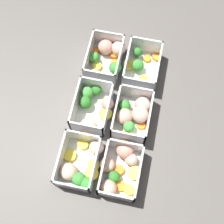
{
  "coord_description": "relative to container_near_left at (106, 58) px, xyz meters",
  "views": [
    {
      "loc": [
        0.32,
        0.07,
        0.89
      ],
      "look_at": [
        0.0,
        0.0,
        0.03
      ],
      "focal_mm": 50.0,
      "sensor_mm": 36.0,
      "label": 1
    }
  ],
  "objects": [
    {
      "name": "container_far_left",
      "position": [
        0.0,
        0.11,
        -0.0
      ],
      "size": [
        0.15,
        0.13,
        0.08
      ],
      "color": "white",
      "rests_on": "ground_plane"
    },
    {
      "name": "container_far_right",
      "position": [
        0.34,
        0.11,
        -0.0
      ],
      "size": [
        0.18,
        0.13,
        0.08
      ],
      "color": "white",
      "rests_on": "ground_plane"
    },
    {
      "name": "ground_plane",
      "position": [
        0.17,
        0.06,
        -0.03
      ],
      "size": [
        4.0,
        4.0,
        0.0
      ],
      "primitive_type": "plane",
      "color": "#56514C"
    },
    {
      "name": "container_far_center",
      "position": [
        0.17,
        0.12,
        0.0
      ],
      "size": [
        0.16,
        0.11,
        0.08
      ],
      "color": "white",
      "rests_on": "ground_plane"
    },
    {
      "name": "container_near_left",
      "position": [
        0.0,
        0.0,
        0.0
      ],
      "size": [
        0.17,
        0.12,
        0.08
      ],
      "color": "white",
      "rests_on": "ground_plane"
    },
    {
      "name": "container_near_center",
      "position": [
        0.17,
        -0.0,
        0.0
      ],
      "size": [
        0.17,
        0.12,
        0.08
      ],
      "color": "white",
      "rests_on": "ground_plane"
    },
    {
      "name": "container_near_right",
      "position": [
        0.35,
        0.0,
        -0.0
      ],
      "size": [
        0.16,
        0.13,
        0.08
      ],
      "color": "white",
      "rests_on": "ground_plane"
    }
  ]
}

